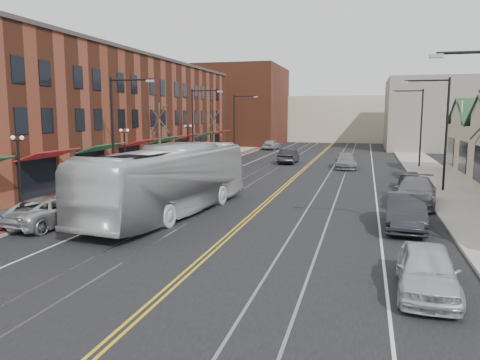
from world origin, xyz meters
The scene contains 28 objects.
ground centered at (0.00, 0.00, 0.00)m, with size 160.00×160.00×0.00m, color black.
sidewalk_left centered at (-12.00, 20.00, 0.07)m, with size 4.00×120.00×0.15m, color gray.
sidewalk_right centered at (12.00, 20.00, 0.07)m, with size 4.00×120.00×0.15m, color gray.
building_left centered at (-19.00, 27.00, 5.50)m, with size 10.00×50.00×11.00m, color brown.
backdrop_left centered at (-16.00, 70.00, 7.00)m, with size 14.00×18.00×14.00m, color brown.
backdrop_mid centered at (0.00, 85.00, 4.50)m, with size 22.00×14.00×9.00m, color #B5A98B.
backdrop_right centered at (15.00, 65.00, 5.50)m, with size 12.00×16.00×11.00m, color slate.
streetlight_l_1 centered at (-11.05, 16.00, 5.03)m, with size 3.33×0.25×8.00m.
streetlight_l_2 centered at (-11.05, 32.00, 5.03)m, with size 3.33×0.25×8.00m.
streetlight_l_3 centered at (-11.05, 48.00, 5.03)m, with size 3.33×0.25×8.00m.
streetlight_r_1 centered at (11.05, 22.00, 5.03)m, with size 3.33×0.25×8.00m.
streetlight_r_2 centered at (11.05, 38.00, 5.03)m, with size 3.33×0.25×8.00m.
lamppost_l_1 centered at (-12.80, 8.00, 2.20)m, with size 0.84×0.28×4.27m.
lamppost_l_2 centered at (-12.80, 20.00, 2.20)m, with size 0.84×0.28×4.27m.
lamppost_l_3 centered at (-12.80, 34.00, 2.20)m, with size 0.84×0.28×4.27m.
tree_left_near centered at (-12.50, 26.00, 3.51)m, with size 1.78×1.37×6.48m.
tree_left_far centered at (-12.50, 42.00, 3.28)m, with size 1.66×1.28×6.02m.
manhole_far centered at (-11.20, 8.00, 0.16)m, with size 0.60×0.60×0.02m, color #592D19.
traffic_signal centered at (-10.60, 24.00, 2.35)m, with size 0.18×0.15×3.80m.
transit_bus centered at (-4.48, 9.82, 1.95)m, with size 3.27×13.98×3.90m, color silver.
parked_suv centered at (-9.30, 5.98, 0.74)m, with size 2.47×5.36×1.49m, color #ABAEB2.
parked_car_a centered at (7.98, 1.14, 0.77)m, with size 1.81×4.51×1.54m, color #BABCC2.
parked_car_b centered at (8.02, 9.83, 0.85)m, with size 1.81×5.19×1.71m, color #222227.
parked_car_c centered at (9.06, 16.24, 0.85)m, with size 2.39×5.87×1.70m, color slate.
parked_car_d centered at (9.30, 22.46, 0.69)m, with size 1.64×4.06×1.38m, color black.
distant_car_left centered at (-2.42, 38.66, 0.82)m, with size 1.74×4.98×1.64m, color black.
distant_car_right centered at (4.05, 35.20, 0.77)m, with size 2.15×5.28×1.53m, color slate.
distant_car_far centered at (-8.33, 58.39, 0.81)m, with size 1.91×4.76×1.62m, color #A5A7AC.
Camera 1 is at (5.97, -13.99, 5.64)m, focal length 35.00 mm.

